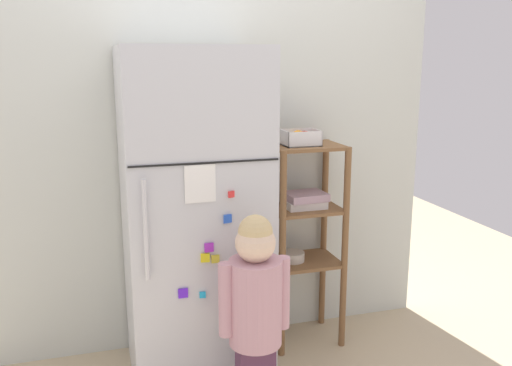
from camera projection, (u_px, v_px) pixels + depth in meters
kitchen_wall_back at (211, 155)px, 3.04m from camera, size 2.57×0.03×2.15m
refrigerator at (194, 218)px, 2.72m from camera, size 0.66×0.68×1.65m
child_standing at (255, 302)px, 2.34m from camera, size 0.31×0.23×0.97m
pantry_shelf_unit at (304, 222)px, 3.08m from camera, size 0.40×0.32×1.14m
fruit_bin at (302, 138)px, 2.96m from camera, size 0.19×0.15×0.08m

